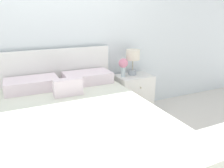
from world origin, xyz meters
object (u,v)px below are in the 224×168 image
at_px(bed, 80,135).
at_px(flower_vase, 123,65).
at_px(nightstand, 134,94).
at_px(table_lamp, 133,57).

height_order(bed, flower_vase, bed).
relative_size(bed, nightstand, 3.62).
bearing_deg(flower_vase, table_lamp, 13.82).
height_order(bed, nightstand, bed).
distance_m(bed, flower_vase, 1.31).
bearing_deg(table_lamp, nightstand, -88.66).
xyz_separation_m(nightstand, table_lamp, (-0.00, 0.05, 0.56)).
xyz_separation_m(bed, flower_vase, (0.91, 0.82, 0.46)).
bearing_deg(table_lamp, flower_vase, -166.18).
height_order(nightstand, table_lamp, table_lamp).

